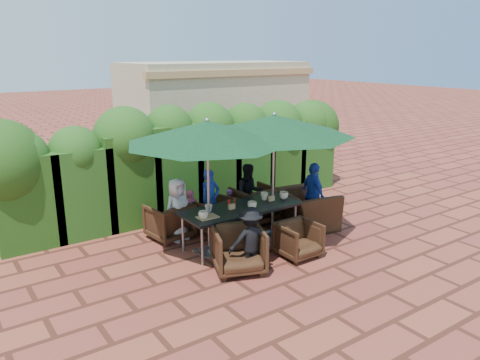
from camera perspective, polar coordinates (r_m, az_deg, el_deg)
ground at (r=9.07m, az=1.25°, el=-7.55°), size 80.00×80.00×0.00m
dining_table at (r=8.72m, az=0.09°, el=-3.77°), size 2.28×0.90×0.75m
umbrella_left at (r=7.97m, az=-4.02°, el=5.81°), size 2.82×2.82×2.46m
umbrella_right at (r=8.73m, az=4.18°, el=6.65°), size 2.99×2.99×2.46m
chair_far_left at (r=9.21m, az=-8.59°, el=-4.76°), size 0.84×0.80×0.78m
chair_far_mid at (r=9.46m, az=-2.99°, el=-4.10°), size 0.93×0.90×0.77m
chair_far_right at (r=9.97m, az=1.81°, el=-2.78°), size 0.85×0.79×0.86m
chair_near_left at (r=7.78m, az=-0.16°, el=-8.25°), size 1.02×0.99×0.83m
chair_near_right at (r=8.40m, az=7.16°, el=-7.04°), size 0.67×0.63×0.69m
chair_end_right at (r=9.79m, az=8.22°, el=-2.79°), size 0.98×1.30×1.01m
adult_far_left at (r=9.04m, az=-7.61°, el=-3.60°), size 0.67×0.49×1.23m
adult_far_mid at (r=9.55m, az=-3.63°, el=-2.39°), size 0.50×0.43×1.25m
adult_far_right at (r=9.89m, az=1.16°, el=-1.66°), size 0.71×0.57×1.27m
adult_near_left at (r=7.69m, az=1.27°, el=-7.34°), size 0.79×0.52×1.13m
adult_end_right at (r=9.84m, az=8.92°, el=-1.74°), size 0.55×0.85×1.34m
child_left at (r=9.40m, az=-5.93°, el=-3.88°), size 0.33×0.27×0.89m
child_right at (r=9.91m, az=-1.19°, el=-3.22°), size 0.27×0.22×0.75m
pedestrian_a at (r=12.94m, az=-3.69°, el=3.85°), size 1.78×0.64×1.91m
pedestrian_b at (r=13.69m, az=-0.60°, el=4.48°), size 0.93×0.60×1.89m
pedestrian_c at (r=14.15m, az=3.21°, el=4.40°), size 1.17×1.02×1.69m
cup_a at (r=8.11m, az=-4.50°, el=-4.25°), size 0.17×0.17×0.13m
cup_b at (r=8.43m, az=-3.85°, el=-3.46°), size 0.14×0.14×0.14m
cup_c at (r=8.59m, az=1.49°, el=-3.07°), size 0.17×0.17×0.13m
cup_d at (r=9.09m, az=2.99°, el=-1.99°), size 0.16×0.16×0.15m
cup_e at (r=9.19m, az=5.36°, el=-1.87°), size 0.18×0.18×0.14m
ketchup_bottle at (r=8.58m, az=-1.34°, el=-2.96°), size 0.04×0.04×0.17m
sauce_bottle at (r=8.69m, az=-0.68°, el=-2.72°), size 0.04×0.04×0.17m
serving_tray at (r=8.17m, az=-3.98°, el=-4.52°), size 0.35×0.25×0.02m
number_block_left at (r=8.56m, az=-1.03°, el=-3.25°), size 0.12×0.06×0.10m
number_block_right at (r=9.05m, az=3.85°, el=-2.24°), size 0.12×0.06×0.10m
hedge_wall at (r=10.52m, az=-6.44°, el=3.34°), size 9.10×1.60×2.49m
building at (r=16.24m, az=-3.23°, el=8.54°), size 6.20×3.08×3.20m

